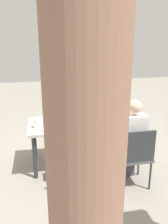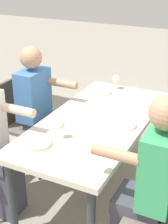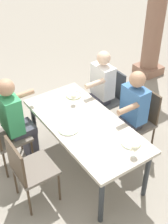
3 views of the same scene
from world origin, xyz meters
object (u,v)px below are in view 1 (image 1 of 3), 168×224
at_px(dining_table, 82,126).
at_px(plate_2, 47,129).
at_px(plate_1, 80,117).
at_px(chair_west_south, 103,115).
at_px(chair_mid_south, 70,117).
at_px(stone_column_centre, 86,169).
at_px(chair_mid_north, 87,158).
at_px(diner_guest_third, 106,111).
at_px(diner_man_white, 131,138).
at_px(wine_glass_2, 36,121).
at_px(plate_0, 120,123).
at_px(wine_glass_0, 109,116).
at_px(diner_woman_green, 84,142).
at_px(chair_west_north, 136,154).

distance_m(dining_table, plate_2, 0.62).
xyz_separation_m(plate_1, plate_2, (0.59, 0.45, 0.00)).
bearing_deg(plate_1, chair_west_south, -133.60).
bearing_deg(chair_mid_south, stone_column_centre, 83.59).
bearing_deg(chair_mid_north, diner_guest_third, -115.14).
relative_size(diner_man_white, wine_glass_2, 8.25).
height_order(plate_0, wine_glass_0, wine_glass_0).
xyz_separation_m(dining_table, chair_west_south, (-0.59, -0.83, -0.12)).
distance_m(diner_woman_green, stone_column_centre, 2.02).
bearing_deg(diner_man_white, wine_glass_0, -72.79).
xyz_separation_m(stone_column_centre, plate_0, (-1.04, -2.28, -0.64)).
bearing_deg(diner_man_white, diner_woman_green, -0.46).
xyz_separation_m(diner_woman_green, plate_2, (0.48, -0.41, 0.07)).
height_order(dining_table, wine_glass_2, wine_glass_2).
relative_size(chair_west_north, chair_mid_north, 0.98).
xyz_separation_m(chair_west_south, wine_glass_2, (1.33, 0.95, 0.30)).
bearing_deg(diner_guest_third, chair_mid_south, -15.83).
height_order(chair_mid_north, diner_guest_third, diner_guest_third).
height_order(chair_mid_south, plate_2, chair_mid_south).
distance_m(diner_woman_green, wine_glass_2, 0.84).
bearing_deg(chair_west_north, chair_mid_south, -67.58).
height_order(dining_table, plate_2, plate_2).
relative_size(dining_table, diner_woman_green, 1.37).
bearing_deg(stone_column_centre, plate_0, -114.63).
distance_m(plate_0, plate_2, 1.16).
relative_size(chair_mid_south, wine_glass_2, 6.09).
bearing_deg(wine_glass_0, wine_glass_2, 0.64).
relative_size(plate_1, plate_2, 1.10).
bearing_deg(plate_0, dining_table, -19.78).
distance_m(diner_man_white, plate_2, 1.24).
bearing_deg(dining_table, wine_glass_0, 165.63).
bearing_deg(chair_west_south, diner_man_white, 89.88).
relative_size(dining_table, chair_mid_south, 1.87).
xyz_separation_m(dining_table, chair_mid_south, (0.09, -0.83, -0.12)).
height_order(stone_column_centre, plate_2, stone_column_centre).
height_order(wine_glass_0, plate_1, wine_glass_0).
bearing_deg(diner_guest_third, wine_glass_2, 29.49).
bearing_deg(chair_west_south, stone_column_centre, 72.36).
bearing_deg(chair_west_north, diner_guest_third, -90.12).
relative_size(chair_mid_north, chair_mid_south, 0.99).
distance_m(chair_mid_south, stone_column_centre, 3.44).
distance_m(chair_mid_north, plate_2, 0.81).
bearing_deg(chair_mid_north, stone_column_centre, 77.34).
height_order(diner_man_white, stone_column_centre, stone_column_centre).
distance_m(chair_mid_south, diner_man_white, 1.62).
bearing_deg(wine_glass_2, diner_guest_third, -150.51).
xyz_separation_m(chair_mid_south, diner_woman_green, (0.00, 1.46, 0.14)).
xyz_separation_m(chair_west_south, diner_guest_third, (-0.00, 0.20, 0.14)).
xyz_separation_m(wine_glass_0, wine_glass_2, (1.16, 0.01, 0.00)).
bearing_deg(diner_man_white, stone_column_centre, 60.32).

